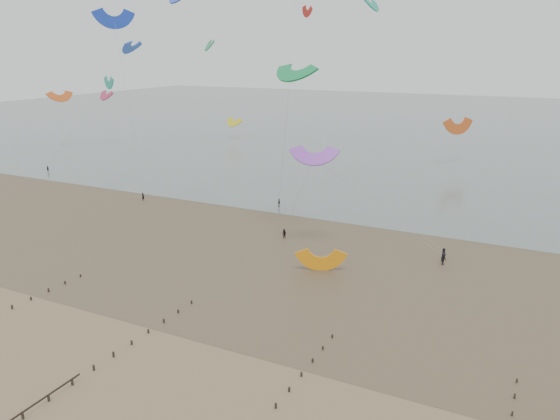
% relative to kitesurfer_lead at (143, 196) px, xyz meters
% --- Properties ---
extents(ground, '(500.00, 500.00, 0.00)m').
position_rel_kitesurfer_lead_xyz_m(ground, '(31.99, -46.07, -0.84)').
color(ground, brown).
rests_on(ground, ground).
extents(sea_and_shore, '(500.00, 665.00, 0.03)m').
position_rel_kitesurfer_lead_xyz_m(sea_and_shore, '(27.91, -11.67, -0.83)').
color(sea_and_shore, '#475654').
rests_on(sea_and_shore, ground).
extents(kitesurfer_lead, '(0.65, 0.46, 1.67)m').
position_rel_kitesurfer_lead_xyz_m(kitesurfer_lead, '(0.00, 0.00, 0.00)').
color(kitesurfer_lead, black).
rests_on(kitesurfer_lead, ground).
extents(kitesurfers, '(145.10, 19.86, 1.83)m').
position_rel_kitesurfer_lead_xyz_m(kitesurfers, '(65.72, 0.98, 0.02)').
color(kitesurfers, black).
rests_on(kitesurfers, ground).
extents(grounded_kite, '(7.21, 6.52, 3.24)m').
position_rel_kitesurfer_lead_xyz_m(grounded_kite, '(45.88, -17.62, -0.84)').
color(grounded_kite, orange).
rests_on(grounded_kite, ground).
extents(kites_airborne, '(241.25, 111.91, 41.28)m').
position_rel_kitesurfer_lead_xyz_m(kites_airborne, '(29.91, 40.29, 20.69)').
color(kites_airborne, blue).
rests_on(kites_airborne, ground).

